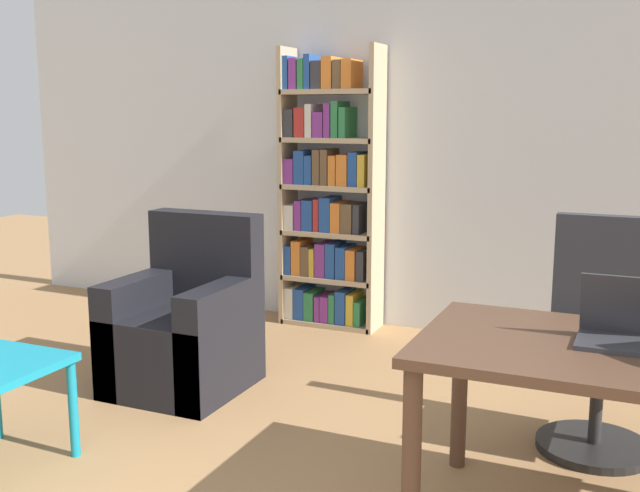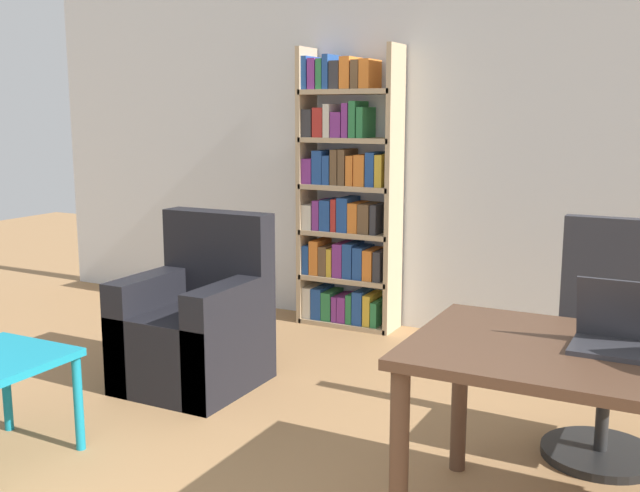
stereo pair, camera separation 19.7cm
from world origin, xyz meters
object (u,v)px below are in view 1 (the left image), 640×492
object	(u,v)px
armchair	(185,332)
bookshelf	(328,200)
laptop	(624,330)
office_chair	(601,344)
desk	(624,376)

from	to	relation	value
armchair	bookshelf	distance (m)	1.67
laptop	armchair	world-z (taller)	armchair
laptop	armchair	bearing A→B (deg)	164.78
office_chair	bookshelf	distance (m)	2.47
desk	office_chair	distance (m)	0.88
armchair	bookshelf	size ratio (longest dim) A/B	0.49
office_chair	armchair	xyz separation A→B (m)	(-2.24, -0.15, -0.17)
desk	laptop	xyz separation A→B (m)	(-0.01, 0.07, 0.16)
desk	bookshelf	distance (m)	3.09
desk	office_chair	world-z (taller)	office_chair
laptop	bookshelf	xyz separation A→B (m)	(-2.11, 2.17, 0.15)
desk	bookshelf	size ratio (longest dim) A/B	0.72
desk	bookshelf	xyz separation A→B (m)	(-2.12, 2.23, 0.30)
desk	laptop	bearing A→B (deg)	99.98
laptop	office_chair	bearing A→B (deg)	97.75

